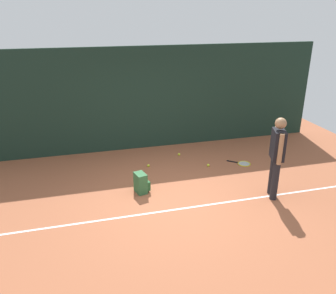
% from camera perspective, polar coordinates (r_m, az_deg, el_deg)
% --- Properties ---
extents(ground_plane, '(12.00, 12.00, 0.00)m').
position_cam_1_polar(ground_plane, '(7.12, 0.83, -8.67)').
color(ground_plane, '#9E5638').
extents(back_fence, '(10.00, 0.10, 2.77)m').
position_cam_1_polar(back_fence, '(9.32, -4.14, 7.96)').
color(back_fence, '#192D23').
rests_on(back_fence, ground).
extents(court_line, '(9.00, 0.05, 0.00)m').
position_cam_1_polar(court_line, '(6.79, 1.74, -10.27)').
color(court_line, white).
rests_on(court_line, ground).
extents(tennis_player, '(0.34, 0.51, 1.70)m').
position_cam_1_polar(tennis_player, '(7.14, 17.64, -0.99)').
color(tennis_player, black).
rests_on(tennis_player, ground).
extents(tennis_racket, '(0.58, 0.53, 0.03)m').
position_cam_1_polar(tennis_racket, '(8.85, 12.35, -2.70)').
color(tennis_racket, black).
rests_on(tennis_racket, ground).
extents(backpack, '(0.33, 0.34, 0.44)m').
position_cam_1_polar(backpack, '(7.30, -4.47, -6.01)').
color(backpack, '#2D6038').
rests_on(backpack, ground).
extents(tennis_ball_near_player, '(0.07, 0.07, 0.07)m').
position_cam_1_polar(tennis_ball_near_player, '(8.50, -3.27, -3.11)').
color(tennis_ball_near_player, '#CCE033').
rests_on(tennis_ball_near_player, ground).
extents(tennis_ball_by_fence, '(0.07, 0.07, 0.07)m').
position_cam_1_polar(tennis_ball_by_fence, '(8.56, 6.70, -3.02)').
color(tennis_ball_by_fence, '#CCE033').
rests_on(tennis_ball_by_fence, ground).
extents(tennis_ball_mid_court, '(0.07, 0.07, 0.07)m').
position_cam_1_polar(tennis_ball_mid_court, '(9.14, 1.84, -1.23)').
color(tennis_ball_mid_court, '#CCE033').
rests_on(tennis_ball_mid_court, ground).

